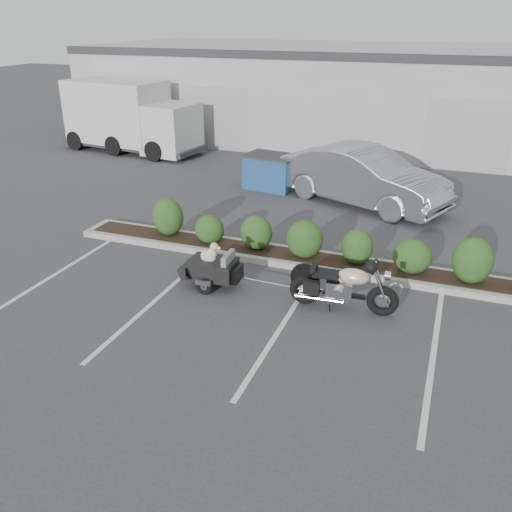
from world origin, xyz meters
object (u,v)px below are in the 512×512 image
(pet_trailer, at_px, (212,268))
(delivery_truck, at_px, (130,118))
(sedan, at_px, (363,177))
(dumpster, at_px, (271,171))
(motorcycle, at_px, (343,287))

(pet_trailer, height_order, delivery_truck, delivery_truck)
(pet_trailer, distance_m, delivery_truck, 13.21)
(delivery_truck, bearing_deg, sedan, -11.96)
(sedan, relative_size, dumpster, 2.76)
(pet_trailer, relative_size, delivery_truck, 0.27)
(motorcycle, xyz_separation_m, sedan, (-0.85, 6.59, 0.36))
(motorcycle, distance_m, sedan, 6.65)
(sedan, bearing_deg, motorcycle, -150.00)
(dumpster, bearing_deg, pet_trailer, -71.09)
(motorcycle, relative_size, pet_trailer, 1.25)
(dumpster, distance_m, delivery_truck, 7.87)
(motorcycle, xyz_separation_m, pet_trailer, (-2.78, 0.02, -0.06))
(motorcycle, xyz_separation_m, dumpster, (-3.96, 7.16, 0.08))
(pet_trailer, distance_m, dumpster, 7.24)
(sedan, height_order, dumpster, sedan)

